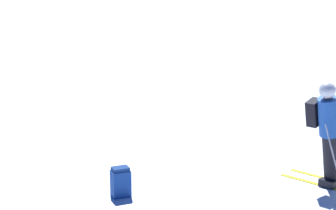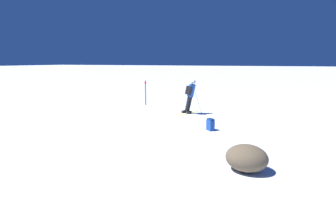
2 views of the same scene
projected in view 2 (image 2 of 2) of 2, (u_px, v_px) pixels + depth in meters
ground_plane at (165, 112)px, 14.90m from camera, size 300.00×300.00×0.00m
skier at (190, 94)px, 14.07m from camera, size 1.27×1.86×1.92m
spare_backpack at (210, 125)px, 10.82m from camera, size 0.37×0.36×0.50m
exposed_boulder_0 at (247, 158)px, 6.79m from camera, size 1.08×0.92×0.70m
trail_marker at (146, 91)px, 16.97m from camera, size 0.13×0.13×1.60m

